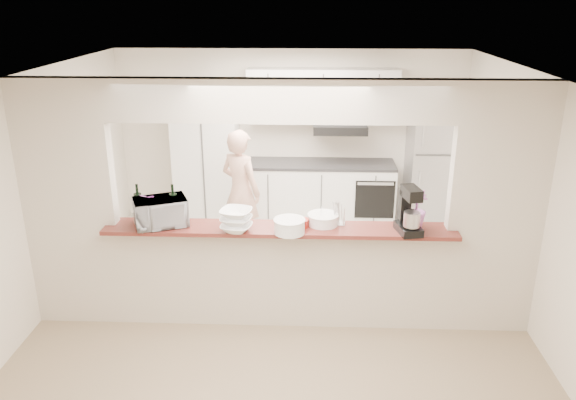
# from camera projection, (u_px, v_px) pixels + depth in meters

# --- Properties ---
(floor) EXTENTS (6.00, 6.00, 0.00)m
(floor) POSITION_uv_depth(u_px,v_px,m) (280.00, 322.00, 5.83)
(floor) COLOR gray
(floor) RESTS_ON ground
(tile_overlay) EXTENTS (5.00, 2.90, 0.01)m
(tile_overlay) POSITION_uv_depth(u_px,v_px,m) (287.00, 256.00, 7.28)
(tile_overlay) COLOR beige
(tile_overlay) RESTS_ON floor
(partition) EXTENTS (5.00, 0.15, 2.50)m
(partition) POSITION_uv_depth(u_px,v_px,m) (280.00, 187.00, 5.32)
(partition) COLOR beige
(partition) RESTS_ON floor
(bar_counter) EXTENTS (3.40, 0.38, 1.09)m
(bar_counter) POSITION_uv_depth(u_px,v_px,m) (280.00, 272.00, 5.63)
(bar_counter) COLOR beige
(bar_counter) RESTS_ON floor
(kitchen_cabinets) EXTENTS (3.15, 0.62, 2.25)m
(kitchen_cabinets) POSITION_uv_depth(u_px,v_px,m) (277.00, 160.00, 8.06)
(kitchen_cabinets) COLOR silver
(kitchen_cabinets) RESTS_ON floor
(refrigerator) EXTENTS (0.75, 0.70, 1.70)m
(refrigerator) POSITION_uv_depth(u_px,v_px,m) (434.00, 171.00, 7.95)
(refrigerator) COLOR #B4B4BA
(refrigerator) RESTS_ON floor
(flower_left) EXTENTS (0.32, 0.29, 0.31)m
(flower_left) POSITION_uv_depth(u_px,v_px,m) (148.00, 206.00, 5.50)
(flower_left) COLOR pink
(flower_left) RESTS_ON bar_counter
(wine_bottle_a) EXTENTS (0.08, 0.08, 0.38)m
(wine_bottle_a) POSITION_uv_depth(u_px,v_px,m) (174.00, 207.00, 5.51)
(wine_bottle_a) COLOR black
(wine_bottle_a) RESTS_ON bar_counter
(wine_bottle_b) EXTENTS (0.08, 0.08, 0.38)m
(wine_bottle_b) POSITION_uv_depth(u_px,v_px,m) (139.00, 206.00, 5.53)
(wine_bottle_b) COLOR black
(wine_bottle_b) RESTS_ON bar_counter
(toaster_oven) EXTENTS (0.58, 0.50, 0.27)m
(toaster_oven) POSITION_uv_depth(u_px,v_px,m) (161.00, 212.00, 5.40)
(toaster_oven) COLOR #B1B1B6
(toaster_oven) RESTS_ON bar_counter
(serving_bowls) EXTENTS (0.35, 0.35, 0.22)m
(serving_bowls) POSITION_uv_depth(u_px,v_px,m) (236.00, 221.00, 5.28)
(serving_bowls) COLOR white
(serving_bowls) RESTS_ON bar_counter
(plate_stack_a) EXTENTS (0.30, 0.30, 0.14)m
(plate_stack_a) POSITION_uv_depth(u_px,v_px,m) (289.00, 226.00, 5.25)
(plate_stack_a) COLOR white
(plate_stack_a) RESTS_ON bar_counter
(plate_stack_b) EXTENTS (0.31, 0.31, 0.11)m
(plate_stack_b) POSITION_uv_depth(u_px,v_px,m) (323.00, 219.00, 5.45)
(plate_stack_b) COLOR white
(plate_stack_b) RESTS_ON bar_counter
(red_bowl) EXTENTS (0.16, 0.16, 0.07)m
(red_bowl) POSITION_uv_depth(u_px,v_px,m) (300.00, 223.00, 5.41)
(red_bowl) COLOR maroon
(red_bowl) RESTS_ON bar_counter
(tan_bowl) EXTENTS (0.15, 0.15, 0.07)m
(tan_bowl) POSITION_uv_depth(u_px,v_px,m) (285.00, 223.00, 5.42)
(tan_bowl) COLOR beige
(tan_bowl) RESTS_ON bar_counter
(utensil_caddy) EXTENTS (0.25, 0.16, 0.23)m
(utensil_caddy) POSITION_uv_depth(u_px,v_px,m) (333.00, 215.00, 5.45)
(utensil_caddy) COLOR silver
(utensil_caddy) RESTS_ON bar_counter
(stand_mixer) EXTENTS (0.25, 0.34, 0.45)m
(stand_mixer) POSITION_uv_depth(u_px,v_px,m) (409.00, 212.00, 5.23)
(stand_mixer) COLOR black
(stand_mixer) RESTS_ON bar_counter
(flower_right) EXTENTS (0.26, 0.26, 0.38)m
(flower_right) POSITION_uv_depth(u_px,v_px,m) (416.00, 208.00, 5.36)
(flower_right) COLOR #C573D6
(flower_right) RESTS_ON bar_counter
(person) EXTENTS (0.71, 0.65, 1.62)m
(person) POSITION_uv_depth(u_px,v_px,m) (241.00, 192.00, 7.22)
(person) COLOR #D8A38C
(person) RESTS_ON floor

